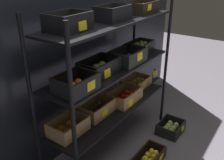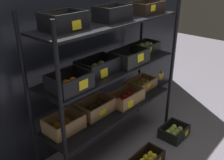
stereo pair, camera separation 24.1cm
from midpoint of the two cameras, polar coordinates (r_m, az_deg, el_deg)
name	(u,v)px [view 1 (the left image)]	position (r m, az deg, el deg)	size (l,w,h in m)	color
ground_plane	(112,145)	(2.83, -2.52, -14.63)	(10.00, 10.00, 0.00)	slate
storefront_wall	(78,39)	(2.56, -10.53, 9.02)	(3.94, 0.12, 2.23)	black
display_rack	(112,69)	(2.37, -2.81, 2.49)	(1.65, 0.47, 1.50)	black
crate_ground_lemon	(149,159)	(2.60, 5.63, -17.43)	(0.38, 0.21, 0.12)	black
crate_ground_pear	(171,128)	(3.04, 10.91, -10.72)	(0.31, 0.26, 0.13)	black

